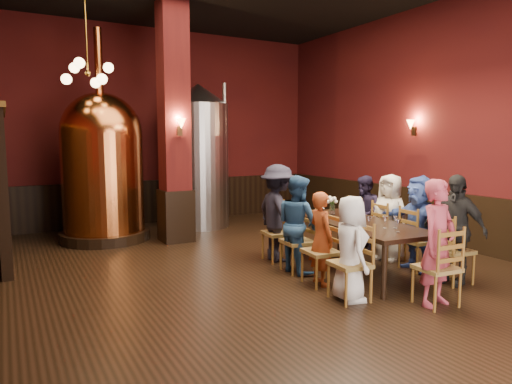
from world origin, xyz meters
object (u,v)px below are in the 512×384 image
steel_vessel (199,156)px  rose_vase (332,202)px  person_0 (350,249)px  dining_table (358,226)px  person_1 (321,238)px  copper_kettle (103,165)px  person_2 (298,224)px

steel_vessel → rose_vase: size_ratio=10.25×
person_0 → rose_vase: person_0 is taller
dining_table → person_1: 0.91m
steel_vessel → copper_kettle: bearing=-169.6°
steel_vessel → dining_table: bearing=-80.2°
rose_vase → person_1: bearing=-134.8°
dining_table → rose_vase: (0.04, 0.68, 0.26)m
person_1 → copper_kettle: (-2.04, 4.27, 0.83)m
person_1 → person_2: (0.06, 0.66, 0.09)m
copper_kettle → person_2: bearing=-59.8°
person_1 → person_2: size_ratio=0.88×
person_0 → copper_kettle: size_ratio=0.32×
dining_table → person_2: person_2 is taller
dining_table → person_2: 0.91m
person_1 → rose_vase: (0.92, 0.92, 0.31)m
person_0 → person_1: bearing=10.6°
person_2 → steel_vessel: steel_vessel is taller
dining_table → rose_vase: rose_vase is taller
dining_table → copper_kettle: 5.02m
person_0 → rose_vase: 1.89m
person_0 → person_2: size_ratio=0.90×
person_1 → person_2: bearing=0.8°
copper_kettle → dining_table: bearing=-54.1°
steel_vessel → rose_vase: 3.88m
person_2 → rose_vase: bearing=-76.2°
person_0 → copper_kettle: (-1.97, 4.93, 0.82)m
dining_table → person_0: (-0.94, -0.91, -0.04)m
dining_table → copper_kettle: copper_kettle is taller
person_2 → copper_kettle: 4.24m
person_0 → copper_kettle: copper_kettle is taller
person_0 → person_1: person_0 is taller
dining_table → steel_vessel: (-0.76, 4.42, 0.90)m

